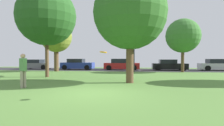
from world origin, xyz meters
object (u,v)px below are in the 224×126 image
Objects in this scene: parked_car_black at (169,65)px; street_lamp_post at (134,51)px; maple_tree_near at (183,36)px; person_catcher at (23,69)px; oak_tree_right at (47,16)px; parked_car_grey at (36,65)px; birch_tree_lone at (56,37)px; parked_car_red at (122,65)px; frisbee_disc at (103,52)px; parked_car_blue at (77,65)px; parked_car_silver at (218,65)px; oak_tree_left at (130,13)px.

street_lamp_post is at bearing -140.63° from parked_car_black.
maple_tree_near is 3.31× the size of person_catcher.
oak_tree_right reaches higher than parked_car_grey.
birch_tree_lone is 1.28× the size of parked_car_red.
frisbee_disc is 18.00m from parked_car_blue.
parked_car_silver is (17.87, 0.42, -0.01)m from parked_car_blue.
oak_tree_left is 5.21m from frisbee_disc.
birch_tree_lone reaches higher than parked_car_blue.
oak_tree_left is (6.69, -2.49, -0.60)m from oak_tree_right.
parked_car_blue is at bearing -178.65° from parked_car_silver.
oak_tree_left is 13.51m from parked_car_black.
parked_car_blue reaches higher than parked_car_grey.
maple_tree_near is 16.08m from person_catcher.
maple_tree_near is 13.55m from parked_car_blue.
oak_tree_left reaches higher than street_lamp_post.
birch_tree_lone is at bearing -177.86° from maple_tree_near.
street_lamp_post is at bearing -14.84° from parked_car_grey.
parked_car_grey is 23.83m from parked_car_silver.
birch_tree_lone is at bearing 121.33° from frisbee_disc.
oak_tree_left reaches higher than parked_car_silver.
parked_car_blue reaches higher than parked_car_black.
parked_car_grey is at bearing 179.84° from parked_car_black.
parked_car_silver reaches higher than parked_car_black.
parked_car_black is (17.88, -0.05, 0.01)m from parked_car_grey.
oak_tree_right is 10.59m from parked_car_blue.
maple_tree_near is 1.33× the size of parked_car_blue.
birch_tree_lone is at bearing -168.18° from parked_car_silver.
oak_tree_right is at bearing 128.23° from person_catcher.
maple_tree_near is 15.05× the size of frisbee_disc.
birch_tree_lone reaches higher than person_catcher.
birch_tree_lone is (-14.09, -0.53, 0.06)m from maple_tree_near.
maple_tree_near is 8.17m from parked_car_red.
birch_tree_lone is 9.06m from street_lamp_post.
parked_car_blue is (-2.19, 14.80, -0.30)m from person_catcher.
parked_car_silver is (10.40, 12.61, -3.58)m from oak_tree_left.
person_catcher is at bearing -81.58° from parked_car_blue.
oak_tree_right is at bearing 130.12° from frisbee_disc.
maple_tree_near is 1.26× the size of parked_car_red.
parked_car_blue reaches higher than parked_car_silver.
person_catcher is at bearing -61.31° from parked_car_grey.
parked_car_silver is (11.92, 0.40, -0.01)m from parked_car_red.
parked_car_blue is at bearing 121.51° from oak_tree_left.
oak_tree_right is 9.65m from frisbee_disc.
oak_tree_left reaches higher than parked_car_red.
oak_tree_right reaches higher than parked_car_red.
birch_tree_lone is 1.28× the size of parked_car_silver.
birch_tree_lone is 6.82m from parked_car_grey.
parked_car_silver reaches higher than parked_car_grey.
person_catcher is at bearing -123.24° from parked_car_black.
birch_tree_lone is 15.22× the size of frisbee_disc.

